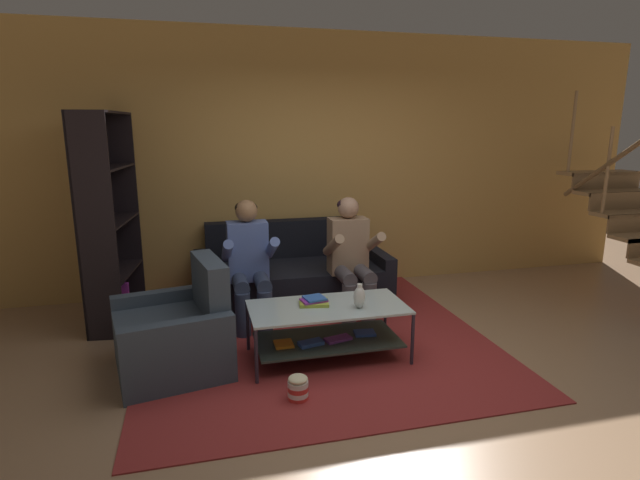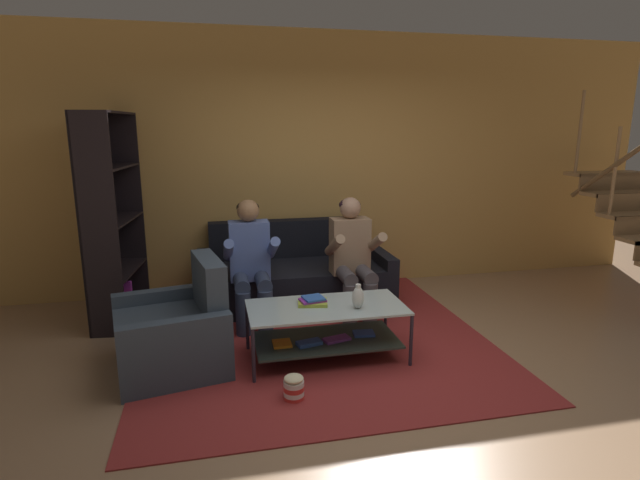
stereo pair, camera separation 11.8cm
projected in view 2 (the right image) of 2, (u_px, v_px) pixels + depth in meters
The scene contains 12 objects.
ground at pixel (383, 381), 3.74m from camera, with size 16.80×16.80×0.00m, color #A17A59.
back_partition at pixel (315, 163), 5.75m from camera, with size 8.40×0.12×2.90m, color tan.
couch at pixel (293, 276), 5.43m from camera, with size 2.03×0.96×0.84m.
person_seated_left at pixel (250, 259), 4.70m from camera, with size 0.50×0.58×1.20m.
person_seated_right at pixel (353, 253), 4.91m from camera, with size 0.50×0.58×1.19m.
coffee_table at pixel (326, 324), 4.05m from camera, with size 1.26×0.61×0.45m.
area_rug at pixel (310, 329), 4.68m from camera, with size 3.00×3.39×0.01m.
vase at pixel (358, 297), 3.95m from camera, with size 0.10×0.10×0.20m.
book_stack at pixel (313, 301), 4.06m from camera, with size 0.26×0.22×0.06m.
bookshelf at pixel (109, 240), 4.70m from camera, with size 0.44×0.94×2.00m.
armchair at pixel (175, 333), 3.91m from camera, with size 0.95×0.99×0.86m.
popcorn_tub at pixel (294, 387), 3.47m from camera, with size 0.14×0.14×0.19m.
Camera 2 is at (-1.20, -3.22, 1.87)m, focal length 28.00 mm.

